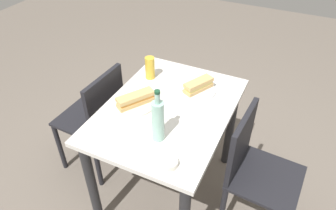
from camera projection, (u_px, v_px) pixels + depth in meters
name	position (u px, v px, depth m)	size (l,w,h in m)	color
ground_plane	(168.00, 187.00, 2.36)	(8.00, 8.00, 0.00)	#6B6056
dining_table	(168.00, 125.00, 1.97)	(1.01, 0.74, 0.78)	silver
chair_far	(97.00, 116.00, 2.24)	(0.42, 0.42, 0.87)	black
chair_near	(253.00, 169.00, 1.86)	(0.43, 0.43, 0.87)	black
plate_near	(198.00, 91.00, 2.00)	(0.22, 0.22, 0.01)	white
baguette_sandwich_near	(198.00, 85.00, 1.98)	(0.21, 0.15, 0.07)	tan
knife_near	(192.00, 86.00, 2.02)	(0.17, 0.08, 0.01)	silver
plate_far	(136.00, 105.00, 1.89)	(0.22, 0.22, 0.01)	silver
baguette_sandwich_far	(136.00, 99.00, 1.86)	(0.23, 0.18, 0.07)	tan
knife_far	(131.00, 100.00, 1.91)	(0.18, 0.06, 0.01)	silver
water_bottle	(158.00, 120.00, 1.60)	(0.07, 0.07, 0.31)	#99C6B7
beer_glass	(150.00, 68.00, 2.09)	(0.06, 0.06, 0.15)	gold
olive_bowl	(169.00, 163.00, 1.52)	(0.09, 0.09, 0.03)	silver
paper_napkin	(129.00, 149.00, 1.61)	(0.14, 0.14, 0.00)	white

